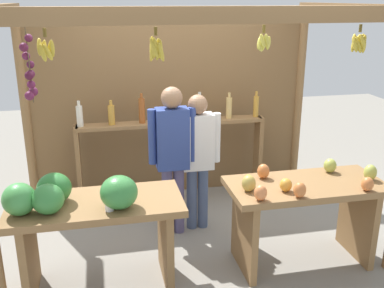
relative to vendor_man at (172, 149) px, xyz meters
The scene contains 7 objects.
ground_plane 0.94m from the vendor_man, ahead, with size 12.00×12.00×0.00m, color gray.
market_stall 0.66m from the vendor_man, 72.82° to the left, with size 3.46×2.21×2.31m.
fruit_counter_left 1.20m from the vendor_man, 135.83° to the right, with size 1.40×0.67×1.06m.
fruit_counter_right 1.37m from the vendor_man, 36.90° to the right, with size 1.40×0.66×0.95m.
bottle_shelf_unit 0.80m from the vendor_man, 81.29° to the left, with size 2.22×0.22×1.35m.
vendor_man is the anchor object (origin of this frame).
vendor_woman 0.29m from the vendor_man, 11.93° to the left, with size 0.48×0.20×1.46m.
Camera 1 is at (-0.83, -4.14, 2.37)m, focal length 41.54 mm.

